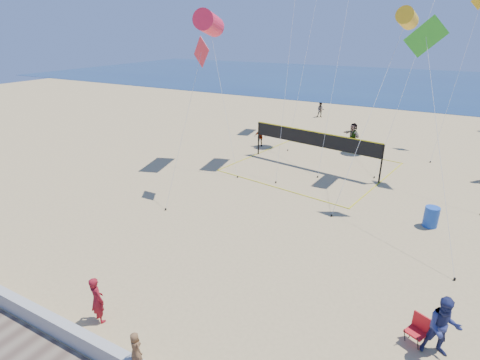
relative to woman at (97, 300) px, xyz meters
The scene contains 16 objects.
ground 4.21m from the woman, 28.49° to the left, with size 120.00×120.00×0.00m, color tan.
ocean 64.08m from the woman, 86.75° to the left, with size 140.00×50.00×0.03m, color navy.
woman is the anchor object (origin of this frame).
toddler 2.68m from the woman, 21.23° to the right, with size 0.41×0.27×0.83m, color brown.
bystander_a 9.87m from the woman, 21.29° to the left, with size 0.90×0.70×1.85m, color navy.
far_person_0 19.49m from the woman, 101.31° to the left, with size 0.84×0.35×1.44m, color gray.
far_person_1 22.28m from the woman, 83.67° to the left, with size 1.74×0.55×1.87m, color gray.
far_person_3 31.32m from the woman, 95.24° to the left, with size 0.72×0.56×1.49m, color gray.
camp_chair 9.41m from the woman, 23.34° to the left, with size 0.64×0.74×1.02m.
trash_barrel 14.27m from the woman, 53.36° to the left, with size 0.63×0.63×0.95m, color #1A48AE.
volleyball_net 16.56m from the woman, 85.62° to the left, with size 10.25×10.13×2.38m.
kite_0 17.27m from the woman, 109.51° to the left, with size 4.12×3.62×9.48m.
kite_2 19.64m from the woman, 71.78° to the left, with size 1.80×7.91×9.47m.
kite_3 11.91m from the woman, 105.55° to the left, with size 1.38×3.48×8.07m.
kite_4 16.00m from the woman, 60.82° to the left, with size 3.58×5.61×8.93m.
kite_9 28.74m from the woman, 70.89° to the left, with size 1.83×5.37×10.91m.
Camera 1 is at (4.53, -7.88, 8.36)m, focal length 28.00 mm.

